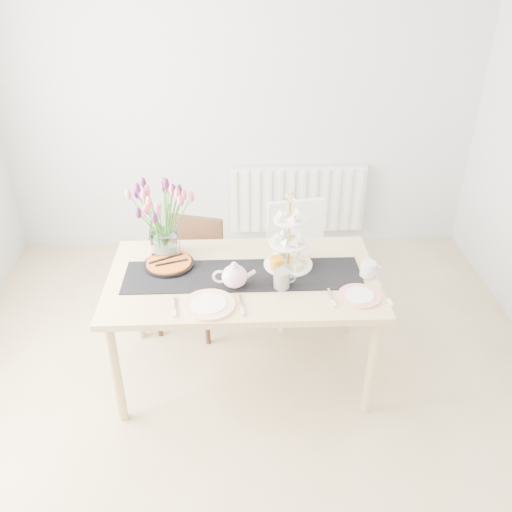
{
  "coord_description": "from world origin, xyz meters",
  "views": [
    {
      "loc": [
        -0.04,
        -2.19,
        2.5
      ],
      "look_at": [
        0.06,
        0.45,
        0.91
      ],
      "focal_mm": 38.0,
      "sensor_mm": 36.0,
      "label": 1
    }
  ],
  "objects_px": {
    "tart_tin": "(169,264)",
    "cream_jug": "(368,269)",
    "chair_brown": "(193,266)",
    "tulip_vase": "(162,208)",
    "teapot": "(234,276)",
    "dining_table": "(243,286)",
    "radiator": "(297,199)",
    "mug_orange": "(277,265)",
    "cake_stand": "(289,248)",
    "plate_right": "(359,296)",
    "plate_left": "(209,305)",
    "mug_grey": "(282,280)",
    "chair_white": "(299,252)"
  },
  "relations": [
    {
      "from": "radiator",
      "to": "plate_left",
      "type": "height_order",
      "value": "plate_left"
    },
    {
      "from": "cake_stand",
      "to": "plate_right",
      "type": "height_order",
      "value": "cake_stand"
    },
    {
      "from": "plate_left",
      "to": "plate_right",
      "type": "distance_m",
      "value": 0.84
    },
    {
      "from": "teapot",
      "to": "cream_jug",
      "type": "distance_m",
      "value": 0.79
    },
    {
      "from": "chair_brown",
      "to": "tulip_vase",
      "type": "distance_m",
      "value": 0.71
    },
    {
      "from": "tulip_vase",
      "to": "mug_orange",
      "type": "bearing_deg",
      "value": -18.57
    },
    {
      "from": "mug_grey",
      "to": "plate_right",
      "type": "distance_m",
      "value": 0.44
    },
    {
      "from": "teapot",
      "to": "plate_right",
      "type": "bearing_deg",
      "value": -10.03
    },
    {
      "from": "tulip_vase",
      "to": "mug_orange",
      "type": "relative_size",
      "value": 6.18
    },
    {
      "from": "dining_table",
      "to": "tulip_vase",
      "type": "distance_m",
      "value": 0.67
    },
    {
      "from": "dining_table",
      "to": "tulip_vase",
      "type": "xyz_separation_m",
      "value": [
        -0.47,
        0.26,
        0.4
      ]
    },
    {
      "from": "mug_grey",
      "to": "teapot",
      "type": "bearing_deg",
      "value": 170.27
    },
    {
      "from": "teapot",
      "to": "cream_jug",
      "type": "bearing_deg",
      "value": 6.48
    },
    {
      "from": "chair_white",
      "to": "mug_grey",
      "type": "height_order",
      "value": "mug_grey"
    },
    {
      "from": "dining_table",
      "to": "cake_stand",
      "type": "distance_m",
      "value": 0.36
    },
    {
      "from": "mug_grey",
      "to": "cake_stand",
      "type": "bearing_deg",
      "value": 68.96
    },
    {
      "from": "tulip_vase",
      "to": "chair_brown",
      "type": "bearing_deg",
      "value": 69.08
    },
    {
      "from": "cake_stand",
      "to": "plate_right",
      "type": "distance_m",
      "value": 0.51
    },
    {
      "from": "tulip_vase",
      "to": "cake_stand",
      "type": "bearing_deg",
      "value": -12.43
    },
    {
      "from": "dining_table",
      "to": "cream_jug",
      "type": "distance_m",
      "value": 0.75
    },
    {
      "from": "dining_table",
      "to": "tart_tin",
      "type": "height_order",
      "value": "tart_tin"
    },
    {
      "from": "chair_white",
      "to": "tart_tin",
      "type": "xyz_separation_m",
      "value": [
        -0.86,
        -0.57,
        0.27
      ]
    },
    {
      "from": "plate_left",
      "to": "tulip_vase",
      "type": "bearing_deg",
      "value": 116.95
    },
    {
      "from": "tart_tin",
      "to": "cream_jug",
      "type": "bearing_deg",
      "value": -7.36
    },
    {
      "from": "tart_tin",
      "to": "cake_stand",
      "type": "bearing_deg",
      "value": -1.94
    },
    {
      "from": "tart_tin",
      "to": "mug_orange",
      "type": "xyz_separation_m",
      "value": [
        0.65,
        -0.09,
        0.03
      ]
    },
    {
      "from": "radiator",
      "to": "mug_grey",
      "type": "xyz_separation_m",
      "value": [
        -0.3,
        -1.83,
        0.36
      ]
    },
    {
      "from": "radiator",
      "to": "tulip_vase",
      "type": "bearing_deg",
      "value": -124.59
    },
    {
      "from": "plate_right",
      "to": "cream_jug",
      "type": "bearing_deg",
      "value": 66.96
    },
    {
      "from": "tulip_vase",
      "to": "teapot",
      "type": "distance_m",
      "value": 0.62
    },
    {
      "from": "cake_stand",
      "to": "tart_tin",
      "type": "xyz_separation_m",
      "value": [
        -0.72,
        0.02,
        -0.11
      ]
    },
    {
      "from": "chair_brown",
      "to": "plate_right",
      "type": "xyz_separation_m",
      "value": [
        1.0,
        -0.83,
        0.3
      ]
    },
    {
      "from": "dining_table",
      "to": "cake_stand",
      "type": "bearing_deg",
      "value": 19.3
    },
    {
      "from": "chair_brown",
      "to": "teapot",
      "type": "relative_size",
      "value": 3.39
    },
    {
      "from": "teapot",
      "to": "plate_left",
      "type": "distance_m",
      "value": 0.24
    },
    {
      "from": "radiator",
      "to": "mug_orange",
      "type": "height_order",
      "value": "mug_orange"
    },
    {
      "from": "mug_grey",
      "to": "tart_tin",
      "type": "bearing_deg",
      "value": 152.43
    },
    {
      "from": "cake_stand",
      "to": "mug_orange",
      "type": "bearing_deg",
      "value": -140.27
    },
    {
      "from": "mug_grey",
      "to": "plate_left",
      "type": "bearing_deg",
      "value": -164.99
    },
    {
      "from": "radiator",
      "to": "plate_left",
      "type": "relative_size",
      "value": 4.12
    },
    {
      "from": "radiator",
      "to": "mug_orange",
      "type": "distance_m",
      "value": 1.72
    },
    {
      "from": "chair_white",
      "to": "cake_stand",
      "type": "height_order",
      "value": "cake_stand"
    },
    {
      "from": "radiator",
      "to": "tart_tin",
      "type": "bearing_deg",
      "value": -121.39
    },
    {
      "from": "cake_stand",
      "to": "teapot",
      "type": "bearing_deg",
      "value": -146.51
    },
    {
      "from": "radiator",
      "to": "plate_left",
      "type": "xyz_separation_m",
      "value": [
        -0.7,
        -1.99,
        0.31
      ]
    },
    {
      "from": "dining_table",
      "to": "plate_left",
      "type": "distance_m",
      "value": 0.36
    },
    {
      "from": "mug_orange",
      "to": "chair_white",
      "type": "bearing_deg",
      "value": 4.67
    },
    {
      "from": "tulip_vase",
      "to": "tart_tin",
      "type": "height_order",
      "value": "tulip_vase"
    },
    {
      "from": "tart_tin",
      "to": "mug_grey",
      "type": "height_order",
      "value": "mug_grey"
    },
    {
      "from": "cake_stand",
      "to": "mug_orange",
      "type": "relative_size",
      "value": 4.49
    }
  ]
}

